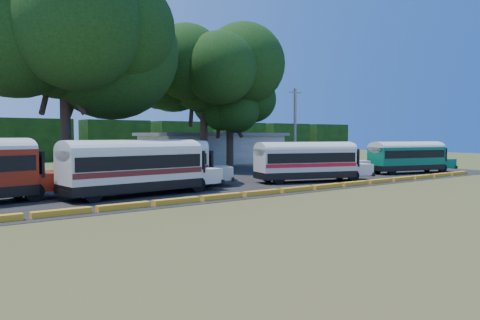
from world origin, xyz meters
TOP-DOWN VIEW (x-y plane):
  - ground at (0.00, 0.00)m, footprint 160.00×160.00m
  - asphalt_strip at (1.00, 12.00)m, footprint 64.00×24.00m
  - curb at (-0.00, 1.00)m, footprint 53.70×0.45m
  - terminal_building at (18.00, 30.00)m, footprint 19.00×9.00m
  - treeline_backdrop at (0.00, 48.00)m, footprint 130.00×4.00m
  - bus_cream_west at (-4.76, 5.34)m, footprint 10.52×3.19m
  - bus_cream_east at (-1.86, 8.96)m, footprint 10.17×6.35m
  - bus_white_red at (9.63, 4.91)m, footprint 9.88×5.19m
  - bus_white_blue at (13.90, 8.01)m, footprint 9.69×4.39m
  - bus_teal at (23.43, 4.84)m, footprint 9.64×4.50m
  - tree_west at (-5.34, 16.70)m, footprint 14.40×14.40m
  - tree_center at (10.87, 21.57)m, footprint 11.66×11.66m
  - tree_east at (14.40, 21.61)m, footprint 7.13×7.13m
  - utility_pole at (17.85, 14.71)m, footprint 1.60×0.30m

SIDE VIEW (x-z plane):
  - ground at x=0.00m, z-range 0.00..0.00m
  - asphalt_strip at x=1.00m, z-range 0.00..0.02m
  - curb at x=0.00m, z-range 0.00..0.30m
  - bus_white_blue at x=13.90m, z-range 0.20..3.30m
  - bus_teal at x=23.43m, z-range 0.23..3.31m
  - bus_white_red at x=9.63m, z-range 0.21..3.37m
  - bus_cream_east at x=-1.86m, z-range 0.22..3.52m
  - bus_cream_west at x=-4.76m, z-range 0.22..3.64m
  - terminal_building at x=18.00m, z-range 0.03..4.03m
  - treeline_backdrop at x=0.00m, z-range 0.00..6.00m
  - utility_pole at x=17.85m, z-range 0.11..8.72m
  - tree_east at x=14.40m, z-range 2.54..13.01m
  - tree_center at x=10.87m, z-range 3.04..17.74m
  - tree_west at x=-5.34m, z-range 3.21..20.25m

